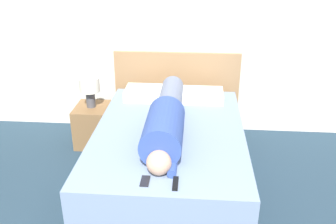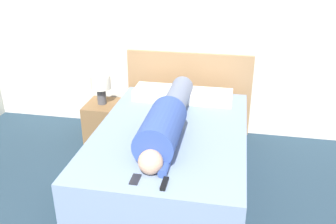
# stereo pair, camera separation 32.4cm
# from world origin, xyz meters

# --- Properties ---
(wall_back) EXTENTS (6.27, 0.06, 2.60)m
(wall_back) POSITION_xyz_m (0.00, 3.43, 1.30)
(wall_back) COLOR silver
(wall_back) RESTS_ON ground_plane
(bed) EXTENTS (1.39, 2.04, 0.59)m
(bed) POSITION_xyz_m (0.06, 2.18, 0.29)
(bed) COLOR #7589A8
(bed) RESTS_ON ground_plane
(headboard) EXTENTS (1.51, 0.04, 1.00)m
(headboard) POSITION_xyz_m (0.06, 3.36, 0.50)
(headboard) COLOR #A37A51
(headboard) RESTS_ON ground_plane
(nightstand) EXTENTS (0.37, 0.44, 0.47)m
(nightstand) POSITION_xyz_m (-0.89, 2.92, 0.23)
(nightstand) COLOR brown
(nightstand) RESTS_ON ground_plane
(table_lamp) EXTENTS (0.23, 0.23, 0.35)m
(table_lamp) POSITION_xyz_m (-0.89, 2.92, 0.70)
(table_lamp) COLOR #4C4C51
(table_lamp) RESTS_ON nightstand
(person_lying) EXTENTS (0.33, 1.67, 0.33)m
(person_lying) POSITION_xyz_m (0.04, 2.10, 0.73)
(person_lying) COLOR tan
(person_lying) RESTS_ON bed
(pillow_near_headboard) EXTENTS (0.50, 0.34, 0.11)m
(pillow_near_headboard) POSITION_xyz_m (-0.23, 2.94, 0.64)
(pillow_near_headboard) COLOR white
(pillow_near_headboard) RESTS_ON bed
(pillow_second) EXTENTS (0.47, 0.34, 0.10)m
(pillow_second) POSITION_xyz_m (0.36, 2.94, 0.64)
(pillow_second) COLOR white
(pillow_second) RESTS_ON bed
(tv_remote) EXTENTS (0.04, 0.15, 0.02)m
(tv_remote) POSITION_xyz_m (0.17, 1.32, 0.60)
(tv_remote) COLOR black
(tv_remote) RESTS_ON bed
(cell_phone) EXTENTS (0.06, 0.13, 0.01)m
(cell_phone) POSITION_xyz_m (-0.05, 1.34, 0.59)
(cell_phone) COLOR black
(cell_phone) RESTS_ON bed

